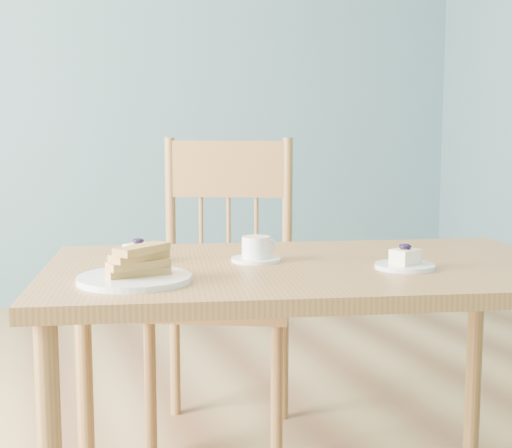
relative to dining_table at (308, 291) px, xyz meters
name	(u,v)px	position (x,y,z in m)	size (l,w,h in m)	color
dining_table	(308,291)	(0.00, 0.00, 0.00)	(1.38, 0.97, 0.68)	#945E38
dining_chair	(223,285)	(-0.03, 0.62, -0.11)	(0.58, 0.57, 0.98)	#945E38
cheesecake_plate_near	(405,262)	(0.19, -0.13, 0.08)	(0.14, 0.14, 0.06)	silver
cheesecake_plate_far	(139,256)	(-0.38, 0.17, 0.08)	(0.14, 0.14, 0.06)	silver
coffee_cup	(257,251)	(-0.11, 0.08, 0.09)	(0.12, 0.12, 0.06)	silver
biscotti_plate	(134,271)	(-0.44, -0.07, 0.09)	(0.24, 0.24, 0.08)	silver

